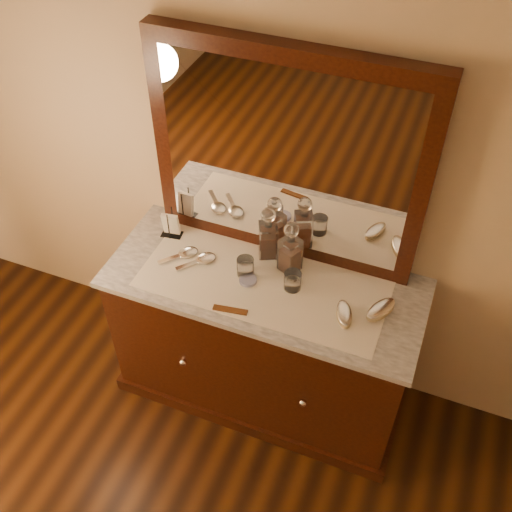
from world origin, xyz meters
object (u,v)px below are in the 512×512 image
dresser_cabinet (263,342)px  hand_mirror_inner (202,260)px  brush_near (344,314)px  decanter_left (268,237)px  pin_dish (248,280)px  napkin_rack (171,225)px  hand_mirror_outer (185,254)px  mirror_frame (286,159)px  decanter_right (290,252)px  comb (230,310)px  brush_far (381,310)px

dresser_cabinet → hand_mirror_inner: size_ratio=7.67×
dresser_cabinet → brush_near: bearing=-10.8°
decanter_left → dresser_cabinet: bearing=-74.5°
pin_dish → napkin_rack: size_ratio=0.53×
pin_dish → hand_mirror_inner: size_ratio=0.43×
hand_mirror_inner → brush_near: bearing=-7.1°
hand_mirror_outer → hand_mirror_inner: (0.09, -0.01, 0.00)m
decanter_left → brush_near: size_ratio=1.74×
napkin_rack → brush_near: 0.93m
mirror_frame → hand_mirror_outer: (-0.40, -0.23, -0.49)m
dresser_cabinet → decanter_right: 0.57m
hand_mirror_outer → hand_mirror_inner: size_ratio=0.99×
comb → dresser_cabinet: bearing=62.4°
dresser_cabinet → hand_mirror_inner: hand_mirror_inner is taller
pin_dish → dresser_cabinet: bearing=24.2°
comb → brush_far: brush_far is taller
napkin_rack → hand_mirror_outer: napkin_rack is taller
comb → hand_mirror_inner: size_ratio=0.82×
decanter_left → brush_far: (0.57, -0.16, -0.08)m
comb → napkin_rack: bearing=134.1°
brush_far → hand_mirror_inner: brush_far is taller
comb → pin_dish: bearing=79.0°
decanter_right → brush_far: decanter_right is taller
decanter_right → mirror_frame: bearing=121.1°
brush_far → pin_dish: bearing=-176.7°
mirror_frame → pin_dish: mirror_frame is taller
hand_mirror_outer → comb: bearing=-35.3°
pin_dish → decanter_left: 0.22m
pin_dish → comb: pin_dish is taller
hand_mirror_outer → napkin_rack: bearing=138.9°
brush_near → hand_mirror_inner: size_ratio=0.86×
brush_far → comb: bearing=-159.8°
pin_dish → decanter_left: decanter_left is taller
pin_dish → hand_mirror_inner: (-0.24, 0.04, 0.00)m
pin_dish → decanter_left: size_ratio=0.29×
napkin_rack → decanter_left: size_ratio=0.55×
comb → decanter_left: bearing=77.1°
dresser_cabinet → brush_near: (0.39, -0.07, 0.46)m
decanter_left → comb: bearing=-93.9°
hand_mirror_outer → hand_mirror_inner: bearing=-3.2°
decanter_left → brush_near: (0.43, -0.24, -0.09)m
brush_near → hand_mirror_inner: bearing=172.9°
comb → decanter_left: decanter_left is taller
mirror_frame → brush_near: 0.69m
brush_near → hand_mirror_inner: brush_near is taller
pin_dish → napkin_rack: 0.49m
comb → brush_near: 0.48m
dresser_cabinet → mirror_frame: (0.00, 0.25, 0.94)m
pin_dish → brush_near: brush_near is taller
comb → brush_near: brush_near is taller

